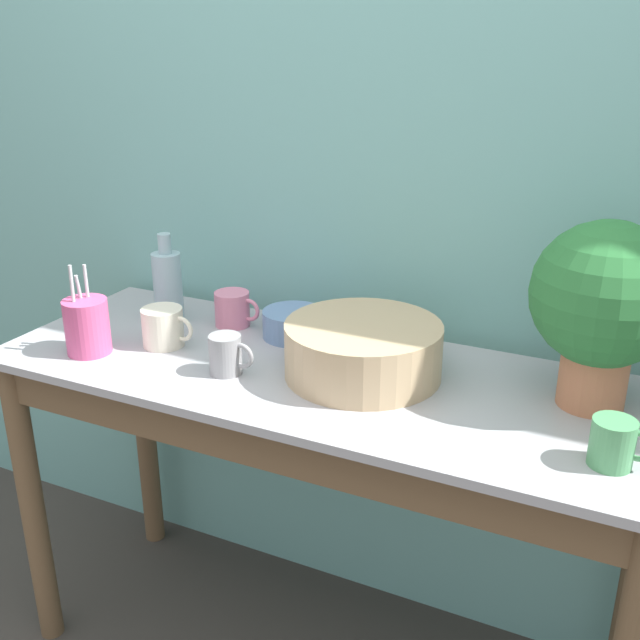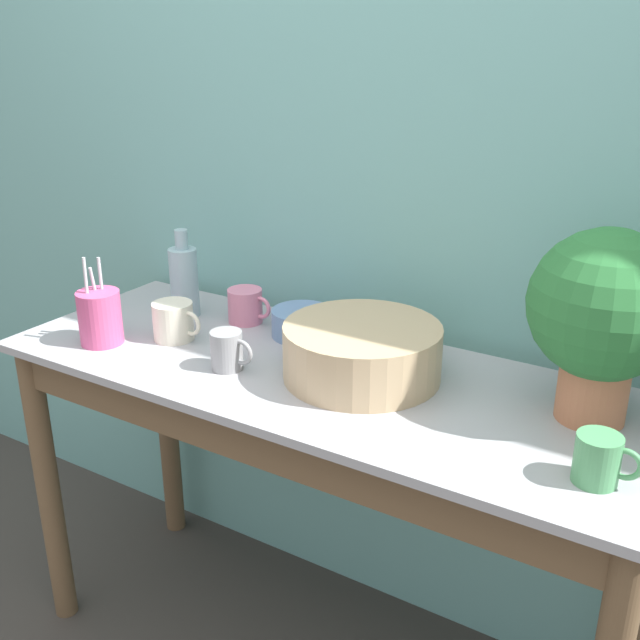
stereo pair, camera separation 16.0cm
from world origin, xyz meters
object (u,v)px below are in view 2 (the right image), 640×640
object	(u,v)px
potted_plant	(604,312)
bottle_tall	(184,280)
mug_green	(599,459)
bowl_wash_large	(362,352)
bowl_small_blue	(302,323)
mug_grey	(228,350)
utensil_cup	(100,317)
mug_cream	(174,321)
mug_pink	(246,306)

from	to	relation	value
potted_plant	bottle_tall	xyz separation A→B (m)	(-1.03, 0.02, -0.12)
mug_green	bowl_wash_large	bearing A→B (deg)	164.15
mug_green	bowl_small_blue	distance (m)	0.81
bowl_wash_large	bowl_small_blue	bearing A→B (deg)	151.44
bottle_tall	bowl_small_blue	distance (m)	0.34
mug_grey	utensil_cup	world-z (taller)	utensil_cup
mug_green	bowl_small_blue	world-z (taller)	mug_green
mug_grey	mug_cream	bearing A→B (deg)	162.83
mug_cream	bowl_small_blue	bearing A→B (deg)	35.70
mug_pink	mug_green	bearing A→B (deg)	-16.66
potted_plant	bowl_small_blue	distance (m)	0.73
mug_cream	mug_green	xyz separation A→B (m)	(1.01, -0.10, -0.00)
potted_plant	bowl_small_blue	size ratio (longest dim) A/B	2.52
potted_plant	bottle_tall	world-z (taller)	potted_plant
bowl_wash_large	mug_green	xyz separation A→B (m)	(0.52, -0.15, -0.02)
bottle_tall	mug_grey	bearing A→B (deg)	-34.26
mug_pink	bowl_small_blue	size ratio (longest dim) A/B	0.82
mug_cream	mug_green	distance (m)	1.02
bowl_wash_large	utensil_cup	distance (m)	0.64
mug_pink	utensil_cup	bearing A→B (deg)	-126.09
mug_pink	utensil_cup	xyz separation A→B (m)	(-0.21, -0.29, 0.02)
bowl_small_blue	utensil_cup	distance (m)	0.48
bowl_small_blue	potted_plant	bearing A→B (deg)	-4.79
bottle_tall	mug_green	distance (m)	1.12
potted_plant	bottle_tall	size ratio (longest dim) A/B	1.63
potted_plant	bowl_wash_large	xyz separation A→B (m)	(-0.46, -0.07, -0.16)
utensil_cup	mug_pink	bearing A→B (deg)	53.91
mug_green	mug_pink	bearing A→B (deg)	163.34
bowl_small_blue	mug_green	bearing A→B (deg)	-20.04
mug_green	utensil_cup	xyz separation A→B (m)	(-1.14, -0.01, 0.02)
mug_pink	bowl_small_blue	distance (m)	0.17
bottle_tall	mug_grey	xyz separation A→B (m)	(0.30, -0.21, -0.05)
mug_grey	bowl_small_blue	world-z (taller)	mug_grey
mug_cream	bowl_small_blue	size ratio (longest dim) A/B	0.89
bowl_small_blue	bottle_tall	bearing A→B (deg)	-172.91
potted_plant	mug_pink	world-z (taller)	potted_plant
bottle_tall	mug_cream	xyz separation A→B (m)	(0.09, -0.14, -0.05)
bowl_wash_large	utensil_cup	size ratio (longest dim) A/B	1.59
mug_cream	mug_pink	distance (m)	0.20
potted_plant	mug_green	xyz separation A→B (m)	(0.06, -0.22, -0.18)
bowl_small_blue	mug_pink	bearing A→B (deg)	179.47
bowl_wash_large	mug_green	bearing A→B (deg)	-15.85
mug_grey	mug_cream	size ratio (longest dim) A/B	0.79
bowl_wash_large	mug_pink	bearing A→B (deg)	162.30
potted_plant	utensil_cup	xyz separation A→B (m)	(-1.08, -0.23, -0.15)
mug_green	mug_pink	xyz separation A→B (m)	(-0.93, 0.28, 0.00)
bowl_small_blue	utensil_cup	world-z (taller)	utensil_cup
mug_pink	bottle_tall	bearing A→B (deg)	-165.21
bottle_tall	bowl_small_blue	size ratio (longest dim) A/B	1.54
mug_cream	potted_plant	bearing A→B (deg)	7.31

